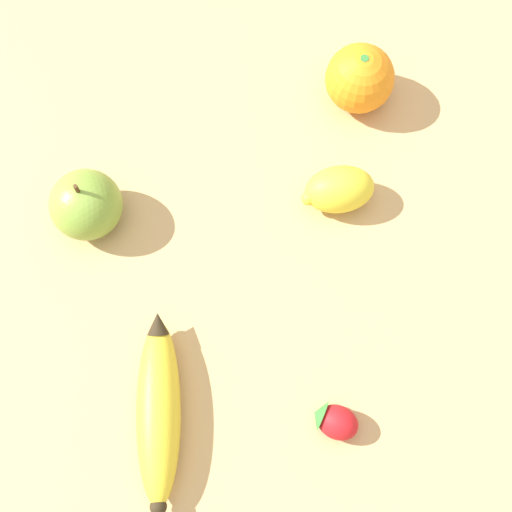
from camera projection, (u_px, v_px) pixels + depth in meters
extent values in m
plane|color=tan|center=(178.00, 245.00, 0.78)|extent=(3.00, 3.00, 0.00)
ellipsoid|color=yellow|center=(156.00, 412.00, 0.70)|extent=(0.09, 0.19, 0.04)
cone|color=#2D2314|center=(155.00, 324.00, 0.72)|extent=(0.03, 0.03, 0.03)
sphere|color=#2D2314|center=(156.00, 507.00, 0.67)|extent=(0.02, 0.02, 0.02)
sphere|color=orange|center=(358.00, 79.00, 0.80)|extent=(0.08, 0.08, 0.08)
cylinder|color=#337A33|center=(362.00, 60.00, 0.77)|extent=(0.01, 0.01, 0.00)
ellipsoid|color=red|center=(335.00, 423.00, 0.70)|extent=(0.05, 0.05, 0.03)
cone|color=#337A33|center=(316.00, 415.00, 0.70)|extent=(0.03, 0.03, 0.03)
ellipsoid|color=olive|center=(84.00, 205.00, 0.76)|extent=(0.08, 0.08, 0.07)
cylinder|color=#4C3319|center=(74.00, 189.00, 0.72)|extent=(0.00, 0.00, 0.01)
ellipsoid|color=yellow|center=(338.00, 192.00, 0.77)|extent=(0.08, 0.06, 0.05)
sphere|color=yellow|center=(305.00, 196.00, 0.77)|extent=(0.02, 0.02, 0.02)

